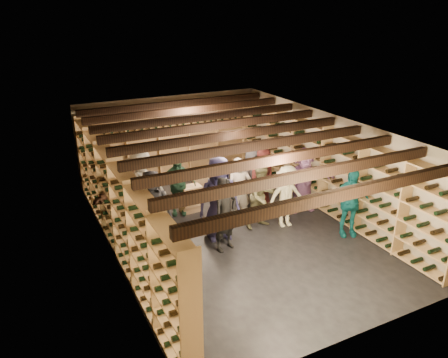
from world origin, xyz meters
TOP-DOWN VIEW (x-y plane):
  - ground at (0.00, 0.00)m, footprint 8.00×8.00m
  - walls at (0.00, 0.00)m, footprint 5.52×8.02m
  - ceiling at (0.00, 0.00)m, footprint 5.50×8.00m
  - ceiling_joists at (0.00, 0.00)m, footprint 5.40×7.12m
  - wine_rack_left at (-2.57, 0.00)m, footprint 0.32×7.50m
  - wine_rack_right at (2.57, 0.00)m, footprint 0.32×7.50m
  - wine_rack_back at (0.00, 3.83)m, footprint 4.70×0.30m
  - crate_stack_left at (-0.50, 1.30)m, footprint 0.52×0.35m
  - crate_stack_right at (0.36, 2.57)m, footprint 0.57×0.46m
  - crate_loose at (1.02, 1.85)m, footprint 0.55×0.41m
  - person_0 at (-1.80, 0.28)m, footprint 0.86×0.62m
  - person_1 at (-0.56, -0.73)m, footprint 0.68×0.55m
  - person_2 at (0.65, -0.20)m, footprint 0.79×0.64m
  - person_3 at (1.19, -0.41)m, footprint 1.01×0.64m
  - person_4 at (2.18, -1.39)m, footprint 1.00×0.71m
  - person_5 at (-2.17, 0.99)m, footprint 1.55×0.66m
  - person_6 at (-0.45, -0.19)m, footprint 1.01×0.75m
  - person_7 at (0.28, 0.22)m, footprint 0.69×0.57m
  - person_8 at (0.99, 0.24)m, footprint 1.04×0.94m
  - person_9 at (-1.72, 1.30)m, footprint 1.32×1.06m
  - person_10 at (-0.84, 1.30)m, footprint 0.97×0.65m
  - person_11 at (2.00, 0.07)m, footprint 1.60×0.73m
  - person_12 at (0.97, 0.80)m, footprint 0.91×0.78m

SIDE VIEW (x-z plane):
  - ground at x=0.00m, z-range 0.00..0.00m
  - crate_loose at x=1.02m, z-range 0.00..0.17m
  - crate_stack_right at x=0.36m, z-range 0.00..0.51m
  - crate_stack_left at x=-0.50m, z-range 0.00..0.68m
  - person_3 at x=1.19m, z-range 0.00..1.48m
  - person_2 at x=0.65m, z-range 0.00..1.53m
  - person_10 at x=-0.84m, z-range 0.00..1.54m
  - person_12 at x=0.97m, z-range 0.00..1.58m
  - person_4 at x=2.18m, z-range 0.00..1.58m
  - person_7 at x=0.28m, z-range 0.00..1.61m
  - person_1 at x=-0.56m, z-range 0.00..1.62m
  - person_5 at x=-2.17m, z-range 0.00..1.62m
  - person_0 at x=-1.80m, z-range 0.00..1.64m
  - person_11 at x=2.00m, z-range 0.00..1.66m
  - person_8 at x=0.99m, z-range 0.00..1.74m
  - person_9 at x=-1.72m, z-range 0.00..1.78m
  - person_6 at x=-0.45m, z-range 0.00..1.88m
  - wine_rack_back at x=0.00m, z-range 0.00..2.15m
  - wine_rack_left at x=-2.57m, z-range 0.00..2.15m
  - wine_rack_right at x=2.57m, z-range 0.00..2.15m
  - walls at x=0.00m, z-range 0.00..2.40m
  - ceiling_joists at x=0.00m, z-range 2.17..2.35m
  - ceiling at x=0.00m, z-range 2.40..2.40m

